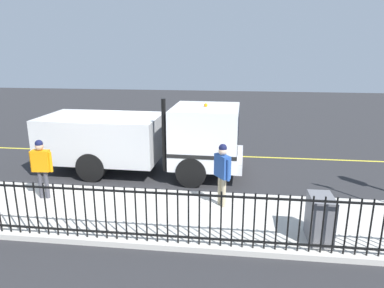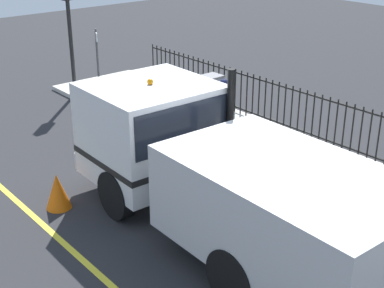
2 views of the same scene
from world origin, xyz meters
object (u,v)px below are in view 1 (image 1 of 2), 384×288
at_px(traffic_cone, 229,151).
at_px(pedestrian_distant, 41,163).
at_px(worker_standing, 222,168).
at_px(work_truck, 153,136).
at_px(utility_cabinet, 320,218).

bearing_deg(traffic_cone, pedestrian_distant, -48.59).
height_order(worker_standing, traffic_cone, worker_standing).
bearing_deg(pedestrian_distant, traffic_cone, -142.12).
relative_size(worker_standing, pedestrian_distant, 1.01).
distance_m(work_truck, pedestrian_distant, 3.72).
bearing_deg(traffic_cone, utility_cabinet, 19.90).
bearing_deg(pedestrian_distant, work_truck, -136.18).
distance_m(worker_standing, utility_cabinet, 2.70).
xyz_separation_m(work_truck, pedestrian_distant, (2.73, -2.51, -0.17)).
height_order(pedestrian_distant, traffic_cone, pedestrian_distant).
distance_m(pedestrian_distant, traffic_cone, 6.78).
xyz_separation_m(worker_standing, traffic_cone, (-4.33, 0.09, -0.81)).
height_order(utility_cabinet, traffic_cone, utility_cabinet).
relative_size(pedestrian_distant, traffic_cone, 2.33).
relative_size(work_truck, worker_standing, 4.05).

